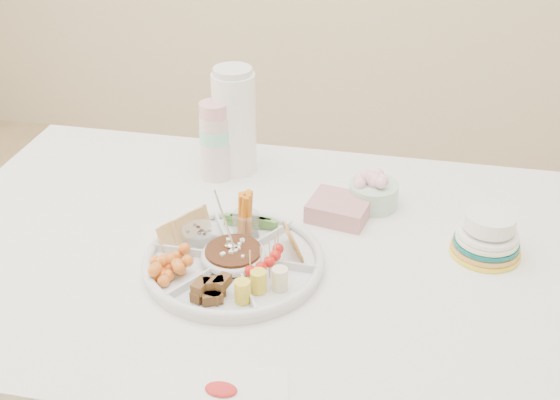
% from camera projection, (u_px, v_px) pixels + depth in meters
% --- Properties ---
extents(dining_table, '(1.52, 1.02, 0.76)m').
position_uv_depth(dining_table, '(258.00, 372.00, 1.76)').
color(dining_table, white).
rests_on(dining_table, floor).
extents(party_tray, '(0.39, 0.39, 0.04)m').
position_uv_depth(party_tray, '(234.00, 259.00, 1.49)').
color(party_tray, white).
rests_on(party_tray, dining_table).
extents(bean_dip, '(0.12, 0.12, 0.04)m').
position_uv_depth(bean_dip, '(234.00, 256.00, 1.49)').
color(bean_dip, '#552619').
rests_on(bean_dip, party_tray).
extents(tortillas, '(0.09, 0.09, 0.05)m').
position_uv_depth(tortillas, '(292.00, 240.00, 1.51)').
color(tortillas, '#C16C2F').
rests_on(tortillas, party_tray).
extents(carrot_cucumber, '(0.12, 0.12, 0.11)m').
position_uv_depth(carrot_cucumber, '(249.00, 211.00, 1.58)').
color(carrot_cucumber, orange).
rests_on(carrot_cucumber, party_tray).
extents(pita_raisins, '(0.12, 0.12, 0.06)m').
position_uv_depth(pita_raisins, '(193.00, 227.00, 1.56)').
color(pita_raisins, '#E8CB78').
rests_on(pita_raisins, party_tray).
extents(cherries, '(0.12, 0.12, 0.05)m').
position_uv_depth(cherries, '(172.00, 264.00, 1.45)').
color(cherries, orange).
rests_on(cherries, party_tray).
extents(granola_chunks, '(0.11, 0.11, 0.05)m').
position_uv_depth(granola_chunks, '(215.00, 291.00, 1.38)').
color(granola_chunks, brown).
rests_on(granola_chunks, party_tray).
extents(banana_tomato, '(0.11, 0.11, 0.09)m').
position_uv_depth(banana_tomato, '(278.00, 270.00, 1.40)').
color(banana_tomato, '#D7C872').
rests_on(banana_tomato, party_tray).
extents(cup_stack, '(0.10, 0.10, 0.23)m').
position_uv_depth(cup_stack, '(215.00, 137.00, 1.79)').
color(cup_stack, beige).
rests_on(cup_stack, dining_table).
extents(thermos, '(0.12, 0.12, 0.29)m').
position_uv_depth(thermos, '(234.00, 120.00, 1.81)').
color(thermos, white).
rests_on(thermos, dining_table).
extents(flower_bowl, '(0.14, 0.14, 0.09)m').
position_uv_depth(flower_bowl, '(374.00, 189.00, 1.70)').
color(flower_bowl, '#82B092').
rests_on(flower_bowl, dining_table).
extents(napkin_stack, '(0.16, 0.14, 0.05)m').
position_uv_depth(napkin_stack, '(339.00, 209.00, 1.66)').
color(napkin_stack, '#B87C81').
rests_on(napkin_stack, dining_table).
extents(plate_stack, '(0.17, 0.17, 0.10)m').
position_uv_depth(plate_stack, '(488.00, 235.00, 1.52)').
color(plate_stack, yellow).
rests_on(plate_stack, dining_table).
extents(placemat, '(0.30, 0.15, 0.01)m').
position_uv_depth(placemat, '(204.00, 389.00, 1.20)').
color(placemat, white).
rests_on(placemat, dining_table).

